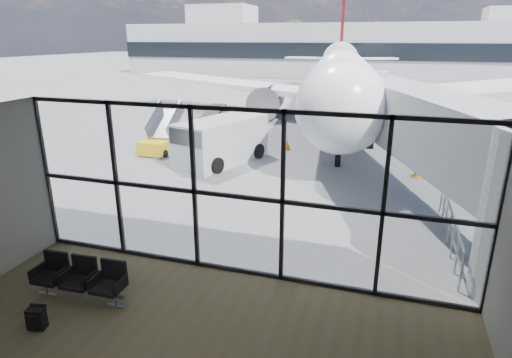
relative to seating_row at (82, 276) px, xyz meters
The scene contains 20 objects.
ground 42.38m from the seating_row, 85.65° to the left, with size 220.00×220.00×0.00m, color slate.
lounge_shell 4.59m from the seating_row, 38.38° to the right, with size 12.02×8.01×4.51m.
glass_curtain_wall 4.26m from the seating_row, 35.09° to the left, with size 12.10×0.12×4.50m.
jet_bridge 12.55m from the seating_row, 49.00° to the left, with size 8.00×16.50×4.33m.
apron_railing 10.53m from the seating_row, 33.16° to the left, with size 0.06×5.46×1.11m.
far_terminal 64.38m from the seating_row, 87.66° to the left, with size 80.00×12.20×11.00m.
tree_0 85.30m from the seating_row, 119.37° to the left, with size 4.95×4.95×7.12m.
tree_1 82.56m from the seating_row, 115.73° to the left, with size 5.61×5.61×8.07m.
tree_2 80.18m from the seating_row, 111.86° to the left, with size 6.27×6.27×9.03m.
tree_3 78.08m from the seating_row, 107.76° to the left, with size 4.95×4.95×7.12m.
tree_4 76.50m from the seating_row, 103.47° to the left, with size 5.61×5.61×8.07m.
tree_5 75.37m from the seating_row, 99.02° to the left, with size 6.27×6.27×9.03m.
seating_row is the anchor object (origin of this frame).
backpack 1.37m from the seating_row, 97.33° to the right, with size 0.40×0.39×0.55m.
airliner 28.66m from the seating_row, 84.78° to the left, with size 34.49×40.12×10.36m.
service_van 12.13m from the seating_row, 96.12° to the left, with size 3.70×5.48×2.19m.
belt_loader 19.24m from the seating_row, 104.89° to the left, with size 1.59×3.59×1.62m.
mobile_stairs 14.03m from the seating_row, 111.82° to the left, with size 1.71×3.06×2.12m.
traffic_cone_a 15.58m from the seating_row, 84.90° to the left, with size 0.38×0.38×0.55m.
traffic_cone_c 14.95m from the seating_row, 56.67° to the left, with size 0.46×0.46×0.65m.
Camera 1 is at (3.55, -9.62, 6.10)m, focal length 30.00 mm.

